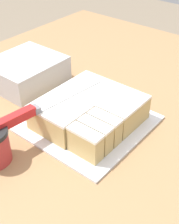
% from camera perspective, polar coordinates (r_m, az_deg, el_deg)
% --- Properties ---
extents(countertop, '(1.40, 1.10, 0.92)m').
position_cam_1_polar(countertop, '(1.21, -2.38, -17.76)').
color(countertop, '#936D47').
rests_on(countertop, ground_plane).
extents(cake_board, '(0.30, 0.28, 0.01)m').
position_cam_1_polar(cake_board, '(0.83, 0.00, -2.10)').
color(cake_board, silver).
rests_on(cake_board, countertop).
extents(cake, '(0.24, 0.22, 0.07)m').
position_cam_1_polar(cake, '(0.81, -0.01, 0.13)').
color(cake, tan).
rests_on(cake, cake_board).
extents(knife, '(0.34, 0.06, 0.02)m').
position_cam_1_polar(knife, '(0.74, -11.62, -0.32)').
color(knife, silver).
rests_on(knife, cake).
extents(storage_box, '(0.21, 0.19, 0.08)m').
position_cam_1_polar(storage_box, '(1.01, -11.54, 7.29)').
color(storage_box, '#B2B2B7').
rests_on(storage_box, countertop).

